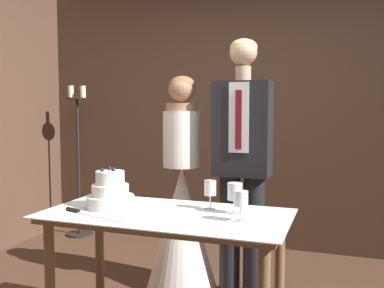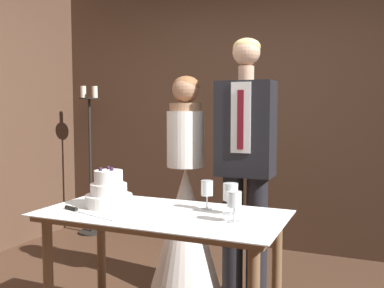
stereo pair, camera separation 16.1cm
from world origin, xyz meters
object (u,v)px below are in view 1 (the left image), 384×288
Objects in this scene: cake_table at (167,232)px; wine_glass_far at (210,189)px; cake_knife at (83,213)px; wine_glass_middle at (241,200)px; candle_stand at (78,167)px; groom at (242,158)px; wine_glass_near at (235,193)px; tiered_cake at (111,193)px; bride at (182,212)px.

cake_table is 8.17× the size of wine_glass_far.
cake_knife is 2.73× the size of wine_glass_middle.
cake_table is 2.51m from candle_stand.
wine_glass_far is at bearing -92.78° from groom.
cake_knife is 0.26× the size of candle_stand.
cake_table is 0.84× the size of candle_stand.
wine_glass_far reaches higher than cake_table.
wine_glass_middle is at bearing 25.78° from cake_knife.
wine_glass_near is at bearing -37.64° from candle_stand.
candle_stand reaches higher than tiered_cake.
cake_table is at bearing -105.42° from groom.
wine_glass_near reaches higher than cake_knife.
wine_glass_far is 2.55m from candle_stand.
wine_glass_far is at bearing 45.56° from cake_knife.
wine_glass_far is at bearing 160.51° from wine_glass_near.
groom reaches higher than tiered_cake.
groom is at bearing 73.82° from cake_knife.
wine_glass_middle is at bearing -65.64° from wine_glass_near.
wine_glass_far is at bearing -38.82° from candle_stand.
tiered_cake reaches higher than wine_glass_middle.
candle_stand is at bearing 129.12° from tiered_cake.
bride is at bearing 179.92° from groom.
wine_glass_near is 0.75m from groom.
wine_glass_middle is (0.85, 0.14, 0.10)m from cake_knife.
wine_glass_near is 0.10× the size of candle_stand.
candle_stand is at bearing 141.57° from cake_knife.
cake_table is 0.48m from wine_glass_middle.
groom reaches higher than cake_knife.
groom is at bearing -0.08° from bride.
cake_knife is 2.52× the size of wine_glass_near.
tiered_cake is 0.72m from wine_glass_near.
candle_stand is at bearing 142.36° from wine_glass_near.
cake_knife is at bearing -54.95° from candle_stand.
groom is at bearing 87.22° from wine_glass_far.
cake_table is 0.88m from bride.
groom reaches higher than wine_glass_near.
cake_knife is at bearing -170.73° from wine_glass_middle.
bride is at bearing 126.82° from wine_glass_middle.
tiered_cake is at bearing 177.58° from cake_table.
wine_glass_middle is at bearing -42.32° from wine_glass_far.
groom is 2.23m from candle_stand.
wine_glass_far is 0.10× the size of candle_stand.
wine_glass_far is at bearing 15.46° from tiered_cake.
wine_glass_middle is 2.85m from candle_stand.
wine_glass_far is (0.56, 0.15, 0.03)m from tiered_cake.
bride reaches higher than wine_glass_middle.
candle_stand is (-2.21, 1.80, -0.15)m from wine_glass_middle.
bride is 0.87× the size of groom.
wine_glass_middle is (0.43, -0.04, 0.22)m from cake_table.
wine_glass_far reaches higher than wine_glass_middle.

